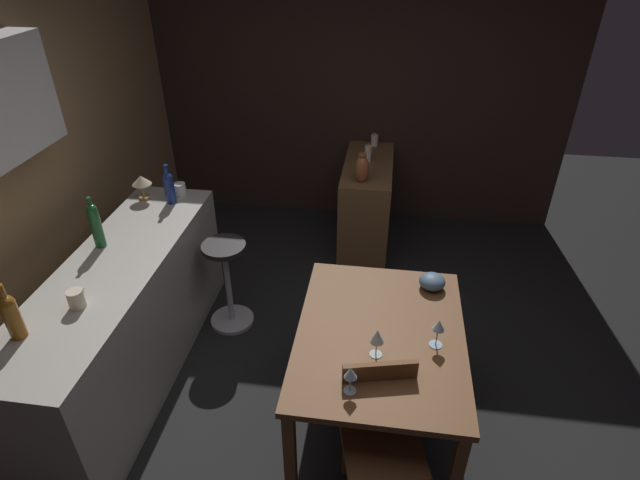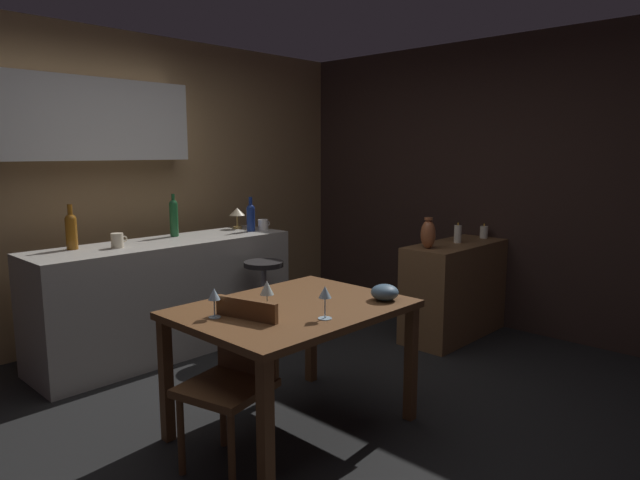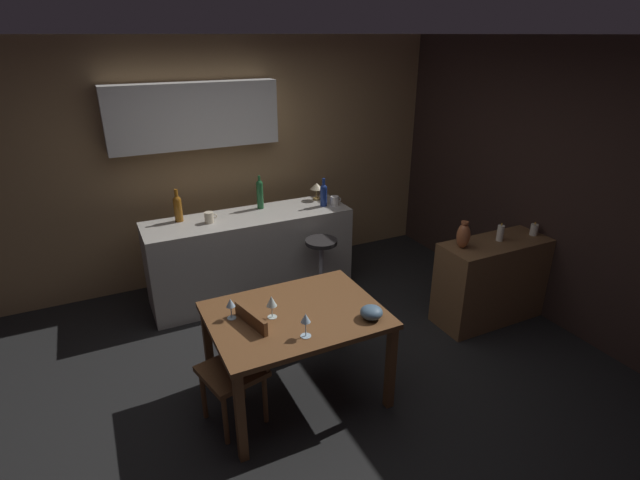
# 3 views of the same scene
# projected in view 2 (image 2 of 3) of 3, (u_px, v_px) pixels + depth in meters

# --- Properties ---
(ground_plane) EXTENTS (9.00, 9.00, 0.00)m
(ground_plane) POSITION_uv_depth(u_px,v_px,m) (283.00, 405.00, 3.55)
(ground_plane) COLOR black
(wall_kitchen_back) EXTENTS (5.20, 0.33, 2.60)m
(wall_kitchen_back) POSITION_uv_depth(u_px,v_px,m) (109.00, 174.00, 4.70)
(wall_kitchen_back) COLOR #9E7A51
(wall_kitchen_back) RESTS_ON ground_plane
(wall_side_right) EXTENTS (0.10, 4.40, 2.60)m
(wall_side_right) POSITION_uv_depth(u_px,v_px,m) (456.00, 183.00, 5.38)
(wall_side_right) COLOR #33231E
(wall_side_right) RESTS_ON ground_plane
(dining_table) EXTENTS (1.24, 0.94, 0.74)m
(dining_table) POSITION_uv_depth(u_px,v_px,m) (293.00, 321.00, 3.16)
(dining_table) COLOR brown
(dining_table) RESTS_ON ground_plane
(kitchen_counter) EXTENTS (2.10, 0.60, 0.90)m
(kitchen_counter) POSITION_uv_depth(u_px,v_px,m) (167.00, 296.00, 4.47)
(kitchen_counter) COLOR #B2ADA3
(kitchen_counter) RESTS_ON ground_plane
(sideboard_cabinet) EXTENTS (1.10, 0.44, 0.82)m
(sideboard_cabinet) POSITION_uv_depth(u_px,v_px,m) (455.00, 289.00, 4.86)
(sideboard_cabinet) COLOR brown
(sideboard_cabinet) RESTS_ON ground_plane
(chair_near_window) EXTENTS (0.48, 0.48, 0.85)m
(chair_near_window) POSITION_uv_depth(u_px,v_px,m) (234.00, 376.00, 2.84)
(chair_near_window) COLOR brown
(chair_near_window) RESTS_ON ground_plane
(bar_stool) EXTENTS (0.34, 0.34, 0.72)m
(bar_stool) POSITION_uv_depth(u_px,v_px,m) (264.00, 302.00, 4.54)
(bar_stool) COLOR #262323
(bar_stool) RESTS_ON ground_plane
(wine_glass_left) EXTENTS (0.06, 0.06, 0.16)m
(wine_glass_left) POSITION_uv_depth(u_px,v_px,m) (214.00, 296.00, 2.90)
(wine_glass_left) COLOR silver
(wine_glass_left) RESTS_ON dining_table
(wine_glass_right) EXTENTS (0.08, 0.08, 0.17)m
(wine_glass_right) POSITION_uv_depth(u_px,v_px,m) (267.00, 289.00, 3.01)
(wine_glass_right) COLOR silver
(wine_glass_right) RESTS_ON dining_table
(wine_glass_center) EXTENTS (0.07, 0.07, 0.17)m
(wine_glass_center) POSITION_uv_depth(u_px,v_px,m) (325.00, 294.00, 2.88)
(wine_glass_center) COLOR silver
(wine_glass_center) RESTS_ON dining_table
(fruit_bowl) EXTENTS (0.16, 0.16, 0.09)m
(fruit_bowl) POSITION_uv_depth(u_px,v_px,m) (385.00, 292.00, 3.26)
(fruit_bowl) COLOR slate
(fruit_bowl) RESTS_ON dining_table
(wine_bottle_cobalt) EXTENTS (0.07, 0.07, 0.30)m
(wine_bottle_cobalt) POSITION_uv_depth(u_px,v_px,m) (251.00, 216.00, 4.93)
(wine_bottle_cobalt) COLOR navy
(wine_bottle_cobalt) RESTS_ON kitchen_counter
(wine_bottle_green) EXTENTS (0.07, 0.07, 0.35)m
(wine_bottle_green) POSITION_uv_depth(u_px,v_px,m) (174.00, 216.00, 4.62)
(wine_bottle_green) COLOR #1E592D
(wine_bottle_green) RESTS_ON kitchen_counter
(wine_bottle_amber) EXTENTS (0.08, 0.08, 0.33)m
(wine_bottle_amber) POSITION_uv_depth(u_px,v_px,m) (71.00, 229.00, 4.01)
(wine_bottle_amber) COLOR #8C5114
(wine_bottle_amber) RESTS_ON kitchen_counter
(cup_cream) EXTENTS (0.12, 0.09, 0.11)m
(cup_cream) POSITION_uv_depth(u_px,v_px,m) (117.00, 240.00, 4.09)
(cup_cream) COLOR beige
(cup_cream) RESTS_ON kitchen_counter
(cup_white) EXTENTS (0.13, 0.09, 0.10)m
(cup_white) POSITION_uv_depth(u_px,v_px,m) (263.00, 225.00, 5.01)
(cup_white) COLOR white
(cup_white) RESTS_ON kitchen_counter
(counter_lamp) EXTENTS (0.14, 0.14, 0.19)m
(counter_lamp) POSITION_uv_depth(u_px,v_px,m) (237.00, 213.00, 5.10)
(counter_lamp) COLOR #A58447
(counter_lamp) RESTS_ON kitchen_counter
(pillar_candle_tall) EXTENTS (0.07, 0.07, 0.13)m
(pillar_candle_tall) POSITION_uv_depth(u_px,v_px,m) (484.00, 232.00, 5.07)
(pillar_candle_tall) COLOR white
(pillar_candle_tall) RESTS_ON sideboard_cabinet
(pillar_candle_short) EXTENTS (0.06, 0.06, 0.18)m
(pillar_candle_short) POSITION_uv_depth(u_px,v_px,m) (458.00, 234.00, 4.81)
(pillar_candle_short) COLOR white
(pillar_candle_short) RESTS_ON sideboard_cabinet
(vase_copper) EXTENTS (0.12, 0.12, 0.25)m
(vase_copper) POSITION_uv_depth(u_px,v_px,m) (428.00, 234.00, 4.52)
(vase_copper) COLOR #B26038
(vase_copper) RESTS_ON sideboard_cabinet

